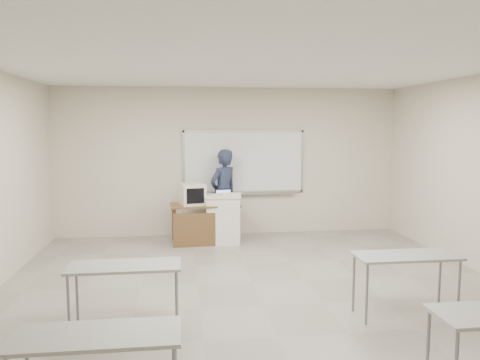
{
  "coord_description": "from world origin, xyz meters",
  "views": [
    {
      "loc": [
        -0.98,
        -5.5,
        2.2
      ],
      "look_at": [
        -0.0,
        2.2,
        1.32
      ],
      "focal_mm": 35.0,
      "sensor_mm": 36.0,
      "label": 1
    }
  ],
  "objects": [
    {
      "name": "floor",
      "position": [
        0.0,
        0.0,
        -0.01
      ],
      "size": [
        7.0,
        8.0,
        0.01
      ],
      "primitive_type": "cube",
      "color": "gray",
      "rests_on": "ground"
    },
    {
      "name": "whiteboard",
      "position": [
        0.3,
        3.97,
        1.48
      ],
      "size": [
        2.48,
        0.1,
        1.31
      ],
      "color": "white",
      "rests_on": "floor"
    },
    {
      "name": "student_desks",
      "position": [
        -0.0,
        -1.35,
        0.67
      ],
      "size": [
        4.4,
        2.2,
        0.73
      ],
      "color": "gray",
      "rests_on": "floor"
    },
    {
      "name": "instructor_desk",
      "position": [
        -0.54,
        3.19,
        0.52
      ],
      "size": [
        1.3,
        0.65,
        0.75
      ],
      "rotation": [
        0.0,
        0.0,
        0.05
      ],
      "color": "brown",
      "rests_on": "floor"
    },
    {
      "name": "podium",
      "position": [
        -0.2,
        3.2,
        0.47
      ],
      "size": [
        0.66,
        0.49,
        0.93
      ],
      "rotation": [
        0.0,
        0.0,
        -0.07
      ],
      "color": "white",
      "rests_on": "floor"
    },
    {
      "name": "crt_monitor",
      "position": [
        -0.79,
        3.25,
        0.95
      ],
      "size": [
        0.43,
        0.48,
        0.41
      ],
      "rotation": [
        0.0,
        0.0,
        0.24
      ],
      "color": "beige",
      "rests_on": "instructor_desk"
    },
    {
      "name": "laptop",
      "position": [
        -0.14,
        3.46,
        0.81
      ],
      "size": [
        0.34,
        0.31,
        0.25
      ],
      "rotation": [
        0.0,
        0.0,
        0.14
      ],
      "color": "black",
      "rests_on": "instructor_desk"
    },
    {
      "name": "mouse",
      "position": [
        -0.34,
        3.1,
        0.77
      ],
      "size": [
        0.1,
        0.07,
        0.04
      ],
      "primitive_type": "ellipsoid",
      "rotation": [
        0.0,
        0.0,
        0.03
      ],
      "color": "#B4B7BC",
      "rests_on": "instructor_desk"
    },
    {
      "name": "keyboard",
      "position": [
        -0.05,
        3.28,
        0.94
      ],
      "size": [
        0.43,
        0.21,
        0.02
      ],
      "primitive_type": "cube",
      "rotation": [
        0.0,
        0.0,
        0.2
      ],
      "color": "beige",
      "rests_on": "podium"
    },
    {
      "name": "presenter",
      "position": [
        -0.15,
        3.7,
        0.88
      ],
      "size": [
        0.77,
        0.73,
        1.77
      ],
      "primitive_type": "imported",
      "rotation": [
        0.0,
        0.0,
        3.79
      ],
      "color": "black",
      "rests_on": "floor"
    }
  ]
}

